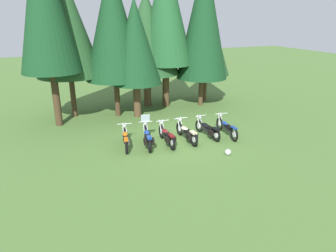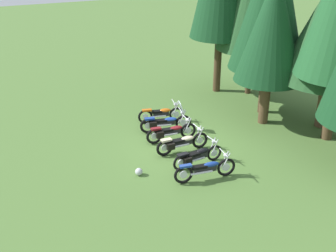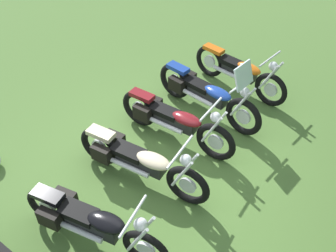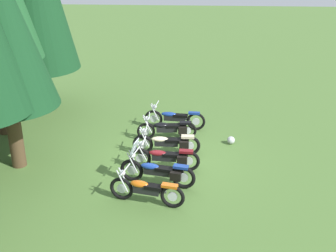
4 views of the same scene
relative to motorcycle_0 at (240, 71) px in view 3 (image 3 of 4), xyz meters
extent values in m
plane|color=#4C7033|center=(2.62, -0.25, -0.44)|extent=(80.00, 80.00, 0.00)
torus|color=black|center=(0.15, 0.71, -0.09)|extent=(0.25, 0.70, 0.70)
cylinder|color=silver|center=(0.15, 0.71, -0.09)|extent=(0.10, 0.27, 0.27)
torus|color=black|center=(-0.16, -0.74, -0.09)|extent=(0.25, 0.70, 0.70)
cylinder|color=silver|center=(-0.16, -0.74, -0.09)|extent=(0.10, 0.27, 0.27)
cube|color=black|center=(-0.01, -0.02, 0.01)|extent=(0.35, 0.76, 0.23)
ellipsoid|color=#D16014|center=(0.04, 0.19, 0.15)|extent=(0.36, 0.57, 0.18)
cube|color=black|center=(-0.05, -0.22, 0.12)|extent=(0.34, 0.53, 0.10)
cube|color=#D16014|center=(-0.15, -0.67, 0.24)|extent=(0.28, 0.47, 0.08)
cylinder|color=silver|center=(0.06, 0.67, 0.21)|extent=(0.11, 0.34, 0.65)
cylinder|color=silver|center=(0.21, 0.64, 0.21)|extent=(0.11, 0.34, 0.65)
cylinder|color=silver|center=(0.12, 0.58, 0.54)|extent=(0.70, 0.18, 0.04)
sphere|color=silver|center=(0.14, 0.67, 0.42)|extent=(0.20, 0.20, 0.17)
cylinder|color=silver|center=(0.08, -0.20, -0.07)|extent=(0.23, 0.74, 0.08)
torus|color=black|center=(1.19, 0.58, -0.07)|extent=(0.26, 0.74, 0.74)
cylinder|color=silver|center=(1.19, 0.58, -0.07)|extent=(0.11, 0.28, 0.28)
torus|color=black|center=(0.87, -1.01, -0.07)|extent=(0.26, 0.74, 0.74)
cylinder|color=silver|center=(0.87, -1.01, -0.07)|extent=(0.11, 0.28, 0.28)
cube|color=black|center=(1.03, -0.22, 0.02)|extent=(0.37, 0.83, 0.21)
ellipsoid|color=navy|center=(1.07, 0.00, 0.15)|extent=(0.38, 0.61, 0.17)
cube|color=black|center=(0.98, -0.43, 0.12)|extent=(0.36, 0.57, 0.10)
cube|color=navy|center=(0.88, -0.93, 0.27)|extent=(0.28, 0.47, 0.08)
cylinder|color=silver|center=(1.10, 0.53, 0.22)|extent=(0.11, 0.34, 0.65)
cylinder|color=silver|center=(1.26, 0.50, 0.22)|extent=(0.11, 0.34, 0.65)
cylinder|color=silver|center=(1.16, 0.44, 0.56)|extent=(0.66, 0.17, 0.04)
sphere|color=silver|center=(1.18, 0.53, 0.44)|extent=(0.20, 0.20, 0.17)
cylinder|color=silver|center=(1.13, -0.42, -0.05)|extent=(0.24, 0.80, 0.08)
cube|color=silver|center=(1.17, 0.46, 0.74)|extent=(0.46, 0.24, 0.39)
cube|color=black|center=(0.74, -0.78, 0.03)|extent=(0.20, 0.34, 0.26)
cube|color=black|center=(1.07, -0.85, 0.03)|extent=(0.20, 0.34, 0.26)
torus|color=black|center=(2.01, 0.43, -0.08)|extent=(0.15, 0.72, 0.72)
cylinder|color=silver|center=(2.01, 0.43, -0.08)|extent=(0.06, 0.28, 0.27)
torus|color=black|center=(1.93, -1.14, -0.08)|extent=(0.15, 0.72, 0.72)
cylinder|color=silver|center=(1.93, -1.14, -0.08)|extent=(0.06, 0.28, 0.27)
cube|color=black|center=(1.97, -0.35, 0.01)|extent=(0.26, 0.79, 0.21)
ellipsoid|color=maroon|center=(1.98, -0.14, 0.14)|extent=(0.30, 0.56, 0.17)
cube|color=black|center=(1.96, -0.57, 0.11)|extent=(0.28, 0.53, 0.10)
cube|color=maroon|center=(1.93, -1.06, 0.25)|extent=(0.22, 0.45, 0.08)
cylinder|color=silver|center=(1.93, 0.37, 0.22)|extent=(0.06, 0.34, 0.65)
cylinder|color=silver|center=(2.09, 0.36, 0.22)|extent=(0.06, 0.34, 0.65)
cylinder|color=silver|center=(2.00, 0.29, 0.55)|extent=(0.68, 0.07, 0.04)
sphere|color=silver|center=(2.01, 0.38, 0.43)|extent=(0.18, 0.18, 0.17)
cylinder|color=silver|center=(2.09, -0.53, -0.06)|extent=(0.12, 0.78, 0.08)
cube|color=black|center=(1.77, -0.93, 0.02)|extent=(0.16, 0.33, 0.26)
cube|color=black|center=(2.11, -0.95, 0.02)|extent=(0.16, 0.33, 0.26)
torus|color=black|center=(3.04, 0.47, -0.08)|extent=(0.12, 0.71, 0.71)
cylinder|color=silver|center=(3.04, 0.47, -0.08)|extent=(0.05, 0.27, 0.27)
torus|color=black|center=(3.07, -1.15, -0.08)|extent=(0.12, 0.71, 0.71)
cylinder|color=silver|center=(3.07, -1.15, -0.08)|extent=(0.05, 0.27, 0.27)
cube|color=black|center=(3.06, -0.34, 0.01)|extent=(0.25, 0.80, 0.21)
ellipsoid|color=beige|center=(3.05, -0.12, 0.13)|extent=(0.30, 0.57, 0.16)
cube|color=black|center=(3.06, -0.57, 0.10)|extent=(0.28, 0.54, 0.10)
cube|color=beige|center=(3.07, -1.07, 0.25)|extent=(0.22, 0.44, 0.08)
cylinder|color=silver|center=(2.96, 0.41, 0.21)|extent=(0.05, 0.34, 0.65)
cylinder|color=silver|center=(3.13, 0.41, 0.21)|extent=(0.05, 0.34, 0.65)
cylinder|color=silver|center=(3.05, 0.33, 0.55)|extent=(0.73, 0.05, 0.04)
sphere|color=silver|center=(3.04, 0.42, 0.43)|extent=(0.17, 0.17, 0.17)
cylinder|color=silver|center=(3.21, -0.52, -0.06)|extent=(0.09, 0.80, 0.08)
cube|color=black|center=(2.88, -0.96, 0.02)|extent=(0.14, 0.32, 0.26)
cube|color=black|center=(3.25, -0.95, 0.02)|extent=(0.14, 0.32, 0.26)
torus|color=black|center=(4.21, 0.50, -0.11)|extent=(0.16, 0.67, 0.67)
cylinder|color=silver|center=(4.21, 0.50, -0.11)|extent=(0.08, 0.26, 0.26)
torus|color=black|center=(4.37, -1.04, -0.11)|extent=(0.16, 0.67, 0.67)
cylinder|color=silver|center=(4.37, -1.04, -0.11)|extent=(0.08, 0.26, 0.26)
cube|color=black|center=(4.29, -0.27, 0.00)|extent=(0.31, 0.78, 0.23)
ellipsoid|color=black|center=(4.27, -0.06, 0.14)|extent=(0.35, 0.57, 0.18)
cube|color=black|center=(4.31, -0.48, 0.11)|extent=(0.33, 0.54, 0.10)
cube|color=black|center=(4.36, -0.96, 0.21)|extent=(0.26, 0.46, 0.08)
cylinder|color=silver|center=(4.13, 0.43, 0.19)|extent=(0.08, 0.34, 0.65)
cylinder|color=silver|center=(4.31, 0.45, 0.19)|extent=(0.08, 0.34, 0.65)
cylinder|color=silver|center=(4.23, 0.36, 0.53)|extent=(0.65, 0.10, 0.04)
sphere|color=silver|center=(4.22, 0.45, 0.41)|extent=(0.19, 0.19, 0.17)
cylinder|color=silver|center=(4.46, -0.42, -0.09)|extent=(0.16, 0.77, 0.08)
cube|color=black|center=(4.17, -0.86, -0.01)|extent=(0.17, 0.33, 0.26)
cube|color=black|center=(4.54, -0.82, -0.01)|extent=(0.17, 0.33, 0.26)
camera|label=1|loc=(-3.25, -13.36, 5.54)|focal=32.84mm
camera|label=2|loc=(17.12, -7.15, 8.01)|focal=45.89mm
camera|label=3|loc=(6.32, 2.07, 4.34)|focal=41.29mm
camera|label=4|loc=(-10.08, -1.31, 6.23)|focal=45.57mm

